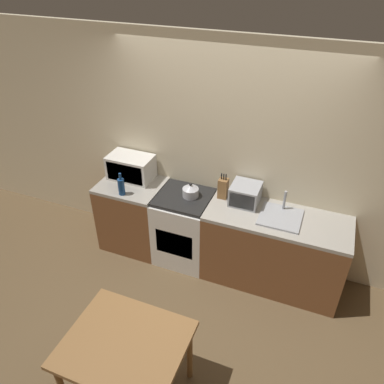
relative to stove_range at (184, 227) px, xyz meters
name	(u,v)px	position (x,y,z in m)	size (l,w,h in m)	color
ground_plane	(186,317)	(0.38, -0.87, -0.45)	(16.00, 16.00, 0.00)	brown
wall_back	(227,157)	(0.38, 0.34, 0.85)	(10.00, 0.06, 2.60)	beige
counter_left_run	(134,214)	(-0.68, 0.00, 0.00)	(0.75, 0.62, 0.90)	brown
counter_right_run	(273,250)	(1.06, 0.00, 0.00)	(1.50, 0.62, 0.90)	brown
stove_range	(184,227)	(0.00, 0.00, 0.00)	(0.62, 0.62, 0.90)	silver
kettle	(191,191)	(0.07, 0.03, 0.52)	(0.18, 0.18, 0.17)	#B7B7BC
microwave	(131,167)	(-0.74, 0.13, 0.60)	(0.53, 0.32, 0.29)	silver
bottle	(121,186)	(-0.67, -0.22, 0.56)	(0.08, 0.08, 0.27)	navy
knife_block	(223,188)	(0.41, 0.14, 0.57)	(0.10, 0.10, 0.30)	brown
toaster_oven	(245,194)	(0.67, 0.13, 0.56)	(0.31, 0.31, 0.22)	#999BA0
sink_basin	(281,216)	(1.09, 0.01, 0.47)	(0.43, 0.42, 0.24)	#999BA0
dining_table	(125,349)	(0.24, -1.77, 0.19)	(0.93, 0.79, 0.73)	brown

